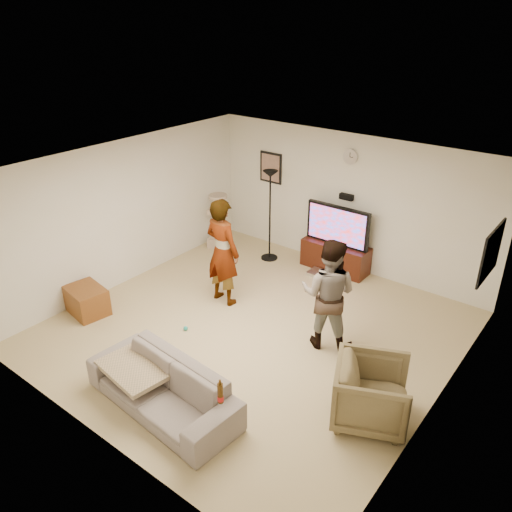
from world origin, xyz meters
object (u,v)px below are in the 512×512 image
Objects in this scene: tv_stand at (335,256)px; sofa at (162,388)px; person_right at (328,294)px; beer_bottle at (220,393)px; floor_lamp at (270,216)px; tv at (338,225)px; person_left at (223,252)px; side_table at (87,301)px; cat_tree at (217,220)px; armchair at (371,393)px.

sofa is (0.19, -4.48, 0.04)m from tv_stand.
person_right reaches higher than beer_bottle.
sofa is (-0.88, -2.35, -0.53)m from person_right.
tv is at bearing 16.80° from floor_lamp.
tv is at bearing -108.92° from person_left.
person_right is 3.84m from side_table.
tv is at bearing 104.21° from beer_bottle.
floor_lamp is 1.22m from cat_tree.
beer_bottle is (3.54, -3.92, 0.16)m from cat_tree.
person_left is (1.51, -1.56, 0.33)m from cat_tree.
beer_bottle reaches higher than side_table.
floor_lamp is at bearing -53.60° from person_right.
tv_stand is 4.42m from side_table.
tv_stand is at bearing 96.83° from sofa.
floor_lamp is 4.38m from sofa.
beer_bottle is at bearing 134.72° from person_left.
sofa is at bearing 99.29° from armchair.
beer_bottle is 1.79m from armchair.
person_right is 1.61m from armchair.
person_left reaches higher than tv_stand.
person_left is 2.09× the size of armchair.
cat_tree is 0.55× the size of sofa.
cat_tree reaches higher than tv_stand.
person_right is 2.56m from sofa.
tv reaches higher than side_table.
tv is 0.70× the size of floor_lamp.
beer_bottle is 0.29× the size of armchair.
person_left is 0.87× the size of sofa.
sofa is at bearing -180.00° from beer_bottle.
tv_stand is 2.49m from cat_tree.
armchair is at bearing 37.67° from sofa.
side_table is at bearing -89.35° from cat_tree.
sofa is at bearing 53.28° from person_right.
floor_lamp is (-1.24, -0.37, 0.61)m from tv_stand.
tv is at bearing 11.86° from armchair.
tv_stand is 1.47× the size of armchair.
floor_lamp is 1.54× the size of cat_tree.
person_right is at bearing -63.46° from tv.
cat_tree is 3.82m from person_right.
cat_tree reaches higher than sofa.
person_left reaches higher than beer_bottle.
armchair is (3.49, -2.75, -0.49)m from floor_lamp.
armchair is at bearing 166.30° from person_left.
tv_stand is at bearing -79.68° from person_right.
side_table is (-2.37, -3.73, -0.04)m from tv_stand.
beer_bottle is 0.38× the size of side_table.
tv is (0.00, 0.00, 0.62)m from tv_stand.
cat_tree is 1.33× the size of armchair.
person_right is (2.30, -1.76, -0.05)m from floor_lamp.
sofa is (2.59, -3.92, -0.27)m from cat_tree.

